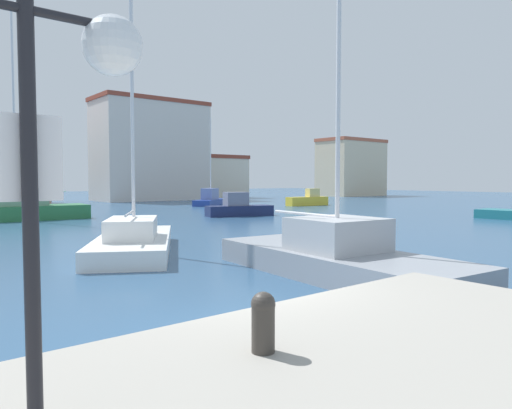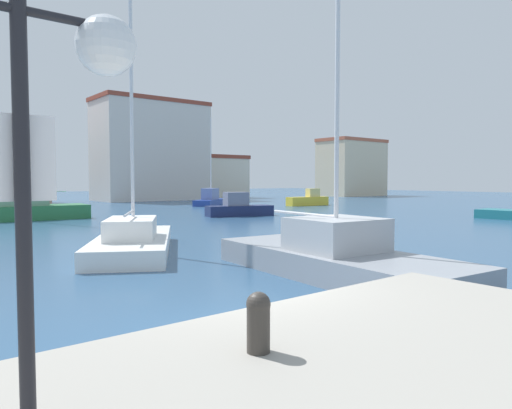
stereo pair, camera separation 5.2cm
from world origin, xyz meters
name	(u,v)px [view 1 (the left image)]	position (x,y,z in m)	size (l,w,h in m)	color
water	(237,217)	(15.00, 20.00, 0.00)	(160.00, 160.00, 0.00)	#2D5175
lamppost	(26,48)	(-3.59, -2.82, 3.39)	(1.54, 0.42, 3.98)	black
mooring_bollard	(263,320)	(-1.59, -2.73, 1.27)	(0.23, 0.23, 0.57)	#38332D
sailboat_white_outer_mooring	(134,239)	(2.62, 9.40, 0.49)	(5.75, 7.61, 11.11)	white
motorboat_yellow_distant_north	(308,200)	(29.03, 27.11, 0.56)	(4.61, 1.62, 1.69)	gold
sailboat_green_mid_harbor	(17,209)	(2.59, 26.61, 0.69)	(8.60, 3.05, 13.23)	#28703D
sailboat_grey_behind_lamppost	(337,255)	(5.19, 2.33, 0.54)	(3.33, 7.99, 9.66)	gray
sailboat_blue_far_right	(211,199)	(21.91, 33.79, 0.62)	(5.84, 5.13, 8.78)	#233D93
motorboat_navy_inner_mooring	(239,208)	(15.59, 20.63, 0.58)	(4.92, 2.71, 1.69)	#19234C
harbor_office	(151,150)	(22.71, 48.48, 6.23)	(13.70, 6.93, 12.45)	beige
waterfront_apartments	(192,177)	(29.96, 50.56, 2.99)	(14.06, 8.20, 5.97)	beige
yacht_club	(351,168)	(54.74, 43.02, 4.48)	(10.65, 6.16, 8.95)	beige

